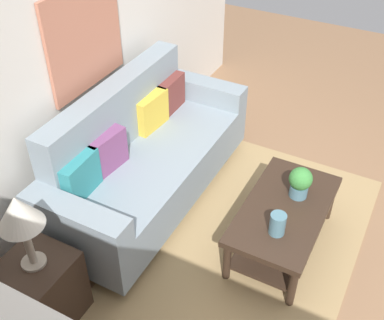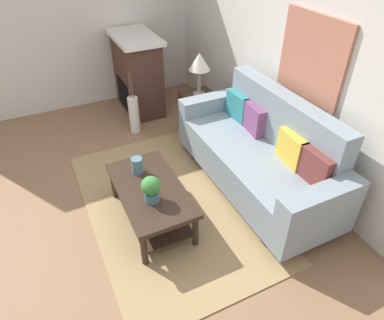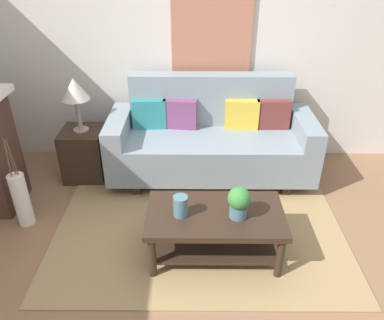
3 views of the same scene
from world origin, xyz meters
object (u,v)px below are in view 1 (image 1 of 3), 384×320
at_px(throw_pillow_maroon, 170,94).
at_px(framed_painting, 85,38).
at_px(throw_pillow_teal, 80,177).
at_px(tabletop_vase, 278,224).
at_px(potted_plant_tabletop, 300,182).
at_px(throw_pillow_plum, 107,152).
at_px(throw_pillow_mustard, 151,112).
at_px(couch, 145,159).
at_px(side_table, 43,290).
at_px(table_lamp, 19,215).
at_px(coffee_table, 283,218).

bearing_deg(throw_pillow_maroon, framed_painting, 152.88).
height_order(throw_pillow_teal, throw_pillow_maroon, same).
distance_m(tabletop_vase, potted_plant_tabletop, 0.45).
xyz_separation_m(throw_pillow_plum, throw_pillow_mustard, (0.67, 0.00, 0.00)).
bearing_deg(throw_pillow_mustard, throw_pillow_teal, 180.00).
bearing_deg(framed_painting, couch, -90.00).
bearing_deg(side_table, throw_pillow_teal, 13.38).
bearing_deg(side_table, couch, 1.78).
bearing_deg(throw_pillow_plum, side_table, -170.80).
relative_size(potted_plant_tabletop, framed_painting, 0.31).
bearing_deg(couch, throw_pillow_teal, 169.26).
relative_size(throw_pillow_maroon, table_lamp, 0.63).
relative_size(throw_pillow_teal, framed_painting, 0.42).
relative_size(potted_plant_tabletop, side_table, 0.47).
xyz_separation_m(throw_pillow_teal, throw_pillow_mustard, (1.00, 0.00, 0.00)).
bearing_deg(throw_pillow_plum, potted_plant_tabletop, -70.75).
xyz_separation_m(throw_pillow_teal, potted_plant_tabletop, (0.83, -1.43, -0.11)).
relative_size(throw_pillow_mustard, coffee_table, 0.33).
height_order(couch, tabletop_vase, couch).
distance_m(couch, throw_pillow_teal, 0.72).
distance_m(throw_pillow_plum, tabletop_vase, 1.43).
height_order(tabletop_vase, side_table, tabletop_vase).
bearing_deg(throw_pillow_mustard, framed_painting, 134.31).
distance_m(side_table, framed_painting, 1.87).
distance_m(tabletop_vase, side_table, 1.67).
bearing_deg(table_lamp, side_table, -45.00).
bearing_deg(framed_painting, throw_pillow_teal, -152.88).
distance_m(coffee_table, side_table, 1.83).
distance_m(couch, table_lamp, 1.49).
bearing_deg(table_lamp, throw_pillow_mustard, 5.65).
xyz_separation_m(potted_plant_tabletop, table_lamp, (-1.54, 1.26, 0.42)).
xyz_separation_m(throw_pillow_mustard, framed_painting, (-0.33, 0.34, 0.75)).
bearing_deg(throw_pillow_teal, potted_plant_tabletop, -59.78).
bearing_deg(table_lamp, potted_plant_tabletop, -39.23).
relative_size(throw_pillow_plum, coffee_table, 0.33).
xyz_separation_m(throw_pillow_mustard, coffee_table, (-0.34, -1.39, -0.37)).
bearing_deg(tabletop_vase, framed_painting, 80.84).
xyz_separation_m(throw_pillow_teal, table_lamp, (-0.71, -0.17, 0.31)).
xyz_separation_m(throw_pillow_teal, framed_painting, (0.67, 0.34, 0.75)).
height_order(side_table, table_lamp, table_lamp).
xyz_separation_m(side_table, table_lamp, (-0.00, 0.00, 0.71)).
distance_m(throw_pillow_mustard, side_table, 1.76).
height_order(throw_pillow_plum, throw_pillow_maroon, same).
bearing_deg(tabletop_vase, throw_pillow_teal, 105.14).
bearing_deg(throw_pillow_teal, throw_pillow_maroon, 0.00).
bearing_deg(tabletop_vase, side_table, 131.26).
bearing_deg(coffee_table, throw_pillow_mustard, 76.16).
height_order(throw_pillow_teal, throw_pillow_plum, same).
height_order(side_table, framed_painting, framed_painting).
height_order(couch, throw_pillow_maroon, couch).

